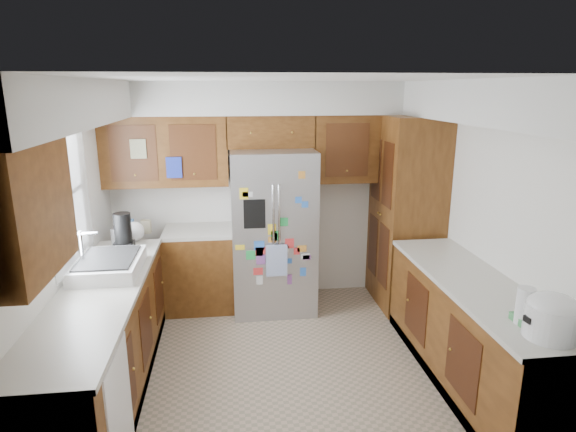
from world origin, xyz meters
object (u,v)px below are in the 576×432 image
object	(u,v)px
rice_cooker	(552,315)
fridge	(273,231)
pantry	(406,213)
paper_towel	(525,306)

from	to	relation	value
rice_cooker	fridge	bearing A→B (deg)	120.13
pantry	paper_towel	xyz separation A→B (m)	(-0.06, -2.34, -0.03)
pantry	rice_cooker	world-z (taller)	pantry
pantry	paper_towel	bearing A→B (deg)	-91.47
pantry	fridge	distance (m)	1.51
fridge	rice_cooker	world-z (taller)	fridge
fridge	paper_towel	xyz separation A→B (m)	(1.44, -2.40, 0.15)
pantry	paper_towel	distance (m)	2.34
fridge	rice_cooker	xyz separation A→B (m)	(1.50, -2.58, 0.17)
fridge	rice_cooker	bearing A→B (deg)	-59.87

